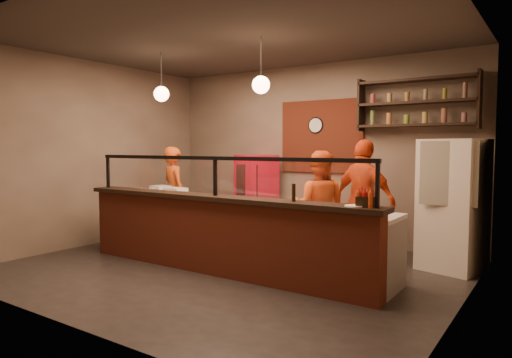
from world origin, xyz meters
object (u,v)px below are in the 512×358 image
Objects in this scene: cook_mid at (319,207)px; wall_clock at (316,125)px; pepper_mill at (294,193)px; cook_left at (174,194)px; fridge at (453,205)px; red_cooler at (256,196)px; pizza_dough at (302,209)px; condiment_caddy at (366,201)px; cook_right at (364,200)px.

wall_clock is at bearing -80.52° from cook_mid.
cook_mid is at bearing 103.26° from pepper_mill.
pepper_mill is (3.24, -1.31, 0.31)m from cook_left.
wall_clock is 2.87m from cook_left.
fridge is 1.17× the size of red_cooler.
cook_mid is at bearing -7.67° from red_cooler.
fridge is (2.50, -0.77, -1.19)m from wall_clock.
condiment_caddy reaches higher than pizza_dough.
fridge reaches higher than cook_mid.
cook_mid is at bearing -61.63° from wall_clock.
fridge is at bearing -153.59° from cook_right.
wall_clock is at bearing -19.87° from cook_right.
pepper_mill is at bearing -178.93° from condiment_caddy.
cook_left is at bearing 162.63° from condiment_caddy.
cook_right is at bearing 8.30° from red_cooler.
cook_mid is 0.86m from pizza_dough.
wall_clock is 0.18× the size of cook_mid.
cook_mid is at bearing 101.96° from pizza_dough.
cook_left is at bearing -146.18° from wall_clock.
cook_mid is (2.94, -0.03, -0.03)m from cook_left.
condiment_caddy is (1.19, -1.27, 0.29)m from cook_mid.
pepper_mill is at bearing 84.37° from cook_mid.
cook_right is 1.81m from pepper_mill.
red_cooler is at bearing 1.55° from cook_right.
fridge is at bearing -176.86° from cook_mid.
fridge reaches higher than cook_left.
pizza_dough is (0.18, -0.84, 0.08)m from cook_mid.
condiment_caddy is (4.14, -1.29, 0.26)m from cook_left.
cook_mid reaches higher than pepper_mill.
cook_left is 8.08× the size of pepper_mill.
fridge is 3.63m from red_cooler.
condiment_caddy is 0.97× the size of pepper_mill.
cook_left is 1.10× the size of red_cooler.
red_cooler reaches higher than condiment_caddy.
fridge is at bearing -17.22° from wall_clock.
cook_right is at bearing -36.90° from wall_clock.
pizza_dough is (-0.33, -1.33, -0.01)m from cook_right.
fridge is (1.71, 0.69, 0.08)m from cook_mid.
condiment_caddy is (0.69, -1.76, 0.21)m from cook_right.
wall_clock reaches higher than pizza_dough.
fridge is at bearing 16.43° from red_cooler.
wall_clock is at bearing 177.27° from fridge.
pepper_mill reaches higher than pizza_dough.
condiment_caddy is at bearing 1.07° from pepper_mill.
fridge reaches higher than condiment_caddy.
wall_clock is 3.10m from pepper_mill.
pizza_dough is 0.53m from pepper_mill.
wall_clock is 1.75m from red_cooler.
wall_clock reaches higher than cook_right.
fridge is (4.65, 0.67, 0.05)m from cook_left.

